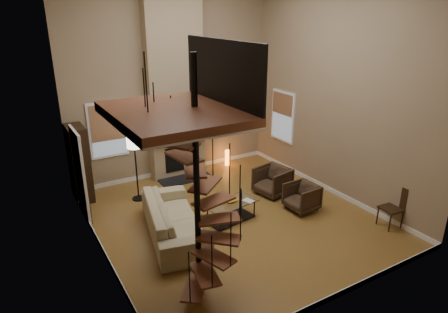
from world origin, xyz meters
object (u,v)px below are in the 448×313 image
hutch (79,164)px  armchair_far (304,196)px  armchair_near (274,180)px  floor_lamp (134,147)px  coffee_table (231,209)px  accent_lamp (227,158)px  sofa (173,218)px  side_chair (395,204)px

hutch → armchair_far: bearing=-36.9°
armchair_near → floor_lamp: (-3.24, 1.46, 1.06)m
coffee_table → accent_lamp: accent_lamp is taller
sofa → floor_lamp: bearing=14.7°
accent_lamp → side_chair: size_ratio=0.52×
armchair_far → floor_lamp: bearing=-130.5°
coffee_table → side_chair: size_ratio=1.37×
armchair_far → side_chair: (1.21, -1.60, 0.17)m
armchair_far → side_chair: 2.02m
floor_lamp → accent_lamp: bearing=15.3°
armchair_near → side_chair: size_ratio=0.87×
armchair_far → sofa: bearing=-102.0°
coffee_table → accent_lamp: 3.46m
coffee_table → hutch: bearing=132.6°
armchair_near → hutch: bearing=-127.9°
armchair_far → accent_lamp: armchair_far is taller
accent_lamp → side_chair: (1.31, -5.05, 0.28)m
hutch → armchair_far: 5.63m
armchair_near → coffee_table: size_ratio=0.64×
hutch → armchair_near: size_ratio=2.40×
hutch → side_chair: size_ratio=2.09×
hutch → armchair_near: bearing=-26.8°
coffee_table → floor_lamp: size_ratio=0.76×
side_chair → accent_lamp: bearing=104.5°
armchair_far → armchair_near: bearing=179.6°
armchair_near → sofa: bearing=-90.8°
accent_lamp → sofa: bearing=-136.8°
hutch → accent_lamp: hutch is taller
accent_lamp → side_chair: bearing=-75.5°
sofa → side_chair: 4.90m
armchair_far → side_chair: side_chair is taller
sofa → accent_lamp: 4.25m
armchair_near → side_chair: side_chair is taller
armchair_far → floor_lamp: (-3.27, 2.58, 1.06)m
hutch → floor_lamp: hutch is taller
coffee_table → floor_lamp: bearing=124.7°
sofa → armchair_far: bearing=-87.4°
hutch → armchair_near: hutch is taller
sofa → accent_lamp: bearing=-34.5°
armchair_near → accent_lamp: (-0.05, 2.33, -0.10)m
armchair_far → accent_lamp: 3.45m
sofa → armchair_far: 3.23m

